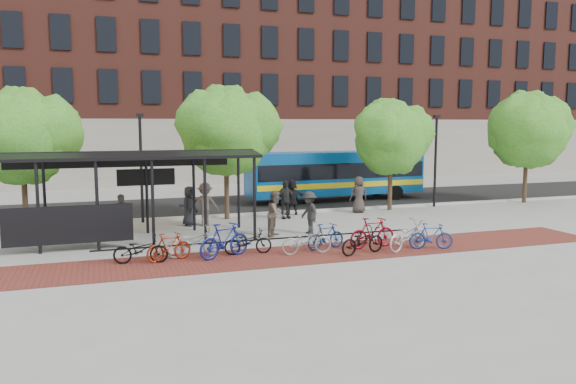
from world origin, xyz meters
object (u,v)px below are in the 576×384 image
object	(u,v)px
tree_b	(228,128)
pedestrian_8	(276,213)
bike_0	(141,250)
pedestrian_0	(189,206)
bike_10	(408,235)
bike_11	(431,236)
pedestrian_4	(285,200)
bike_8	(362,241)
pedestrian_6	(359,194)
bike_2	(193,242)
bike_7	(326,236)
lamp_post_left	(141,165)
pedestrian_1	(121,215)
pedestrian_5	(292,197)
bike_6	(307,241)
tree_a	(24,133)
bus_shelter	(119,166)
bike_9	(372,233)
lamp_post_right	(436,158)
tree_d	(529,127)
tree_c	(392,135)
bike_4	(248,242)
bike_1	(169,247)
pedestrian_2	(187,206)
pedestrian_3	(205,204)
pedestrian_9	(309,213)
bike_3	(224,240)

from	to	relation	value
tree_b	pedestrian_8	xyz separation A→B (m)	(0.91, -4.85, -3.51)
bike_0	pedestrian_0	distance (m)	7.02
bike_10	bike_11	xyz separation A→B (m)	(0.91, -0.14, -0.06)
pedestrian_4	bike_8	bearing A→B (deg)	-100.41
bike_8	pedestrian_6	bearing A→B (deg)	-39.46
bike_2	bike_7	size ratio (longest dim) A/B	1.24
lamp_post_left	pedestrian_4	xyz separation A→B (m)	(6.74, -1.14, -1.80)
pedestrian_1	pedestrian_5	size ratio (longest dim) A/B	0.97
bike_6	bike_8	xyz separation A→B (m)	(1.88, -0.67, 0.00)
pedestrian_5	lamp_post_left	bearing A→B (deg)	0.52
tree_a	bike_10	distance (m)	16.80
bus_shelter	bike_9	size ratio (longest dim) A/B	5.45
lamp_post_right	pedestrian_0	distance (m)	14.24
lamp_post_right	bike_2	size ratio (longest dim) A/B	2.54
tree_a	pedestrian_0	bearing A→B (deg)	-11.02
tree_a	tree_d	distance (m)	27.01
bike_2	pedestrian_4	xyz separation A→B (m)	(5.58, 6.53, 0.42)
tree_d	bike_2	size ratio (longest dim) A/B	3.25
pedestrian_8	bus_shelter	bearing A→B (deg)	119.28
bike_2	pedestrian_8	bearing A→B (deg)	-61.63
tree_c	bike_4	size ratio (longest dim) A/B	3.44
bike_10	bike_11	bearing A→B (deg)	-121.38
bike_1	bike_7	xyz separation A→B (m)	(5.76, -0.01, -0.00)
pedestrian_0	pedestrian_2	world-z (taller)	pedestrian_0
bike_11	pedestrian_0	world-z (taller)	pedestrian_0
bike_11	bus_shelter	bearing A→B (deg)	83.37
tree_a	bike_6	bearing A→B (deg)	-39.91
bike_9	pedestrian_4	world-z (taller)	pedestrian_4
bike_1	pedestrian_2	world-z (taller)	pedestrian_2
tree_b	pedestrian_5	distance (m)	4.88
bike_1	pedestrian_4	size ratio (longest dim) A/B	0.86
bike_7	bike_10	size ratio (longest dim) A/B	0.77
lamp_post_left	bike_6	world-z (taller)	lamp_post_left
tree_a	bike_4	bearing A→B (deg)	-43.96
lamp_post_left	pedestrian_1	distance (m)	3.73
bus_shelter	lamp_post_left	world-z (taller)	lamp_post_left
pedestrian_3	pedestrian_6	world-z (taller)	pedestrian_3
pedestrian_4	pedestrian_9	world-z (taller)	pedestrian_4
pedestrian_0	pedestrian_8	bearing A→B (deg)	-94.81
lamp_post_right	pedestrian_4	size ratio (longest dim) A/B	2.71
pedestrian_2	pedestrian_5	xyz separation A→B (m)	(5.45, 0.59, 0.15)
bike_0	tree_a	bearing A→B (deg)	38.27
bike_4	pedestrian_5	size ratio (longest dim) A/B	0.94
tree_d	pedestrian_0	xyz separation A→B (m)	(-20.13, -1.34, -3.56)
bike_2	bike_0	bearing A→B (deg)	97.01
pedestrian_1	pedestrian_5	bearing A→B (deg)	-144.75
tree_c	pedestrian_9	size ratio (longest dim) A/B	3.27
bike_6	pedestrian_9	distance (m)	3.79
pedestrian_9	bike_3	bearing A→B (deg)	-61.38
bike_10	bike_3	bearing A→B (deg)	58.89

